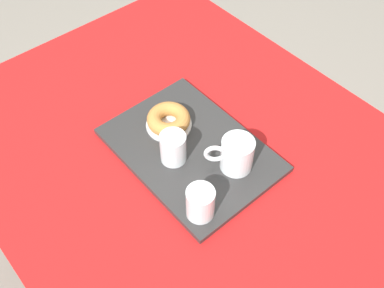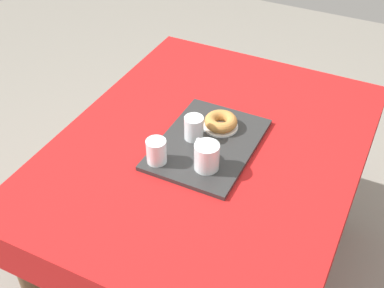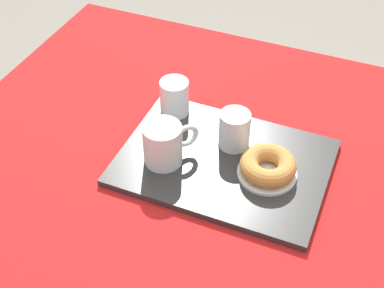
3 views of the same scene
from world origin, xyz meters
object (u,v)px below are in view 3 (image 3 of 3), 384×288
Objects in this scene: dining_table at (227,196)px; serving_tray at (224,162)px; water_glass_near at (234,131)px; sugar_donut_left at (268,165)px; tea_mug_left at (164,145)px; water_glass_far at (174,98)px; donut_plate_left at (267,173)px.

dining_table is 0.11m from serving_tray.
water_glass_near reaches higher than sugar_donut_left.
dining_table is 0.16m from water_glass_near.
tea_mug_left is 1.27× the size of water_glass_far.
serving_tray is at bearing 174.88° from dining_table.
water_glass_far is at bearing 156.16° from sugar_donut_left.
water_glass_near is at bearing -18.20° from water_glass_far.
water_glass_near is (0.12, 0.11, -0.01)m from tea_mug_left.
water_glass_far is at bearing 106.10° from tea_mug_left.
serving_tray is 3.74× the size of sugar_donut_left.
sugar_donut_left is (0.22, 0.04, -0.02)m from tea_mug_left.
water_glass_near is at bearing 40.78° from tea_mug_left.
tea_mug_left is 1.27× the size of water_glass_near.
dining_table is 15.28× the size of water_glass_near.
serving_tray is 5.18× the size of water_glass_near.
water_glass_far is 0.72× the size of sugar_donut_left.
serving_tray is 5.18× the size of water_glass_far.
sugar_donut_left reaches higher than donut_plate_left.
water_glass_near reaches higher than serving_tray.
water_glass_near is 0.72× the size of sugar_donut_left.
serving_tray is 0.21m from water_glass_far.
tea_mug_left reaches higher than water_glass_near.
donut_plate_left is at bearing 90.00° from sugar_donut_left.
sugar_donut_left is (0.09, -0.01, 0.14)m from dining_table.
dining_table is 11.03× the size of sugar_donut_left.
water_glass_near is 0.12m from sugar_donut_left.
serving_tray is 0.11m from sugar_donut_left.
tea_mug_left is 0.23m from sugar_donut_left.
tea_mug_left is at bearing -159.27° from dining_table.
water_glass_far reaches higher than dining_table.
sugar_donut_left reaches higher than serving_tray.
water_glass_near is at bearing 99.24° from dining_table.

